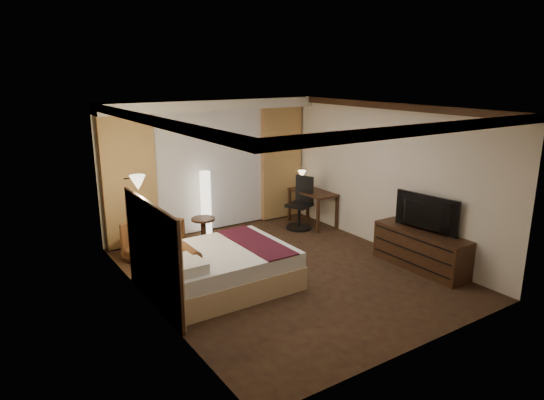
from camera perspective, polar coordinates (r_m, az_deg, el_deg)
floor at (r=8.16m, az=1.57°, el=-8.44°), size 4.50×5.50×0.01m
ceiling at (r=7.50m, az=1.72°, el=10.83°), size 4.50×5.50×0.01m
back_wall at (r=10.04m, az=-7.43°, el=4.01°), size 4.50×0.02×2.70m
left_wall at (r=6.73m, az=-14.25°, el=-1.83°), size 0.02×5.50×2.70m
right_wall at (r=9.17m, az=13.24°, el=2.68°), size 0.02×5.50×2.70m
crown_molding at (r=7.51m, az=1.71°, el=10.38°), size 4.50×5.50×0.12m
soffit at (r=9.66m, az=-7.02°, el=11.07°), size 4.50×0.50×0.20m
curtain_sheer at (r=9.99m, az=-7.21°, el=3.37°), size 2.48×0.04×2.45m
curtain_left_drape at (r=9.33m, az=-16.43°, el=2.04°), size 1.00×0.14×2.45m
curtain_right_drape at (r=10.78m, az=1.06°, el=4.35°), size 1.00×0.14×2.45m
wall_sconce at (r=7.53m, az=-15.52°, el=1.99°), size 0.24×0.24×0.24m
bed at (r=7.56m, az=-5.98°, el=-7.99°), size 2.09×1.63×0.61m
headboard at (r=7.01m, az=-13.77°, el=-6.31°), size 0.12×1.93×1.50m
armchair at (r=8.75m, az=-13.82°, el=-4.38°), size 1.03×1.05×0.81m
side_table at (r=9.46m, az=-8.05°, el=-3.59°), size 0.46×0.46×0.51m
floor_lamp at (r=9.76m, az=-7.78°, el=-0.43°), size 0.28×0.28×1.34m
desk at (r=10.47m, az=4.79°, el=-0.95°), size 0.55×1.10×0.75m
desk_lamp at (r=10.64m, az=3.52°, el=2.37°), size 0.18×0.18×0.34m
office_chair at (r=10.15m, az=3.22°, el=-0.38°), size 0.70×0.70×1.11m
dresser at (r=8.57m, az=17.09°, el=-5.59°), size 0.50×1.69×0.66m
television at (r=8.34m, az=17.30°, el=-1.37°), size 0.80×1.23×0.15m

